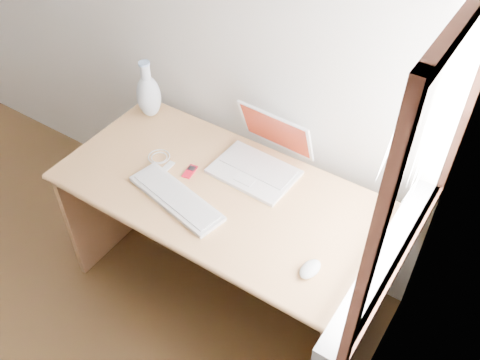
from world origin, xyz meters
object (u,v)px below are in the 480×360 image
Objects in this scene: desk at (230,210)px; vase at (148,95)px; external_keyboard at (176,198)px; laptop at (260,158)px.

desk is 4.64× the size of vase.
external_keyboard is 0.63m from vase.
external_keyboard is 1.61× the size of vase.
laptop is 0.66m from vase.
external_keyboard is at bearing -39.98° from vase.
desk is 0.31m from laptop.
laptop reaches higher than external_keyboard.
laptop is at bearing 59.29° from desk.
vase is (-0.66, 0.03, 0.07)m from laptop.
laptop is 1.24× the size of vase.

